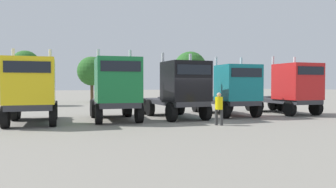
{
  "coord_description": "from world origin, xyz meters",
  "views": [
    {
      "loc": [
        -8.59,
        -17.0,
        2.17
      ],
      "look_at": [
        -0.3,
        2.77,
        1.51
      ],
      "focal_mm": 35.32,
      "sensor_mm": 36.0,
      "label": 1
    }
  ],
  "objects_px": {
    "semi_truck_red": "(292,88)",
    "visitor_in_hivis": "(219,106)",
    "semi_truck_black": "(180,89)",
    "semi_truck_yellow": "(31,90)",
    "semi_truck_teal": "(232,90)",
    "semi_truck_green": "(116,88)"
  },
  "relations": [
    {
      "from": "semi_truck_green",
      "to": "semi_truck_teal",
      "type": "relative_size",
      "value": 0.96
    },
    {
      "from": "semi_truck_green",
      "to": "semi_truck_black",
      "type": "relative_size",
      "value": 1.0
    },
    {
      "from": "semi_truck_teal",
      "to": "visitor_in_hivis",
      "type": "height_order",
      "value": "semi_truck_teal"
    },
    {
      "from": "semi_truck_black",
      "to": "visitor_in_hivis",
      "type": "height_order",
      "value": "semi_truck_black"
    },
    {
      "from": "semi_truck_teal",
      "to": "semi_truck_yellow",
      "type": "bearing_deg",
      "value": -84.65
    },
    {
      "from": "semi_truck_yellow",
      "to": "semi_truck_red",
      "type": "height_order",
      "value": "semi_truck_red"
    },
    {
      "from": "semi_truck_yellow",
      "to": "semi_truck_black",
      "type": "xyz_separation_m",
      "value": [
        8.51,
        -0.46,
        -0.03
      ]
    },
    {
      "from": "semi_truck_green",
      "to": "semi_truck_black",
      "type": "bearing_deg",
      "value": 92.71
    },
    {
      "from": "semi_truck_yellow",
      "to": "semi_truck_black",
      "type": "height_order",
      "value": "semi_truck_yellow"
    },
    {
      "from": "semi_truck_yellow",
      "to": "semi_truck_black",
      "type": "relative_size",
      "value": 0.97
    },
    {
      "from": "semi_truck_teal",
      "to": "visitor_in_hivis",
      "type": "distance_m",
      "value": 5.21
    },
    {
      "from": "semi_truck_yellow",
      "to": "semi_truck_green",
      "type": "xyz_separation_m",
      "value": [
        4.54,
        -0.21,
        0.05
      ]
    },
    {
      "from": "semi_truck_red",
      "to": "visitor_in_hivis",
      "type": "xyz_separation_m",
      "value": [
        -8.06,
        -3.36,
        -0.9
      ]
    },
    {
      "from": "semi_truck_green",
      "to": "semi_truck_teal",
      "type": "height_order",
      "value": "semi_truck_green"
    },
    {
      "from": "semi_truck_green",
      "to": "visitor_in_hivis",
      "type": "relative_size",
      "value": 3.63
    },
    {
      "from": "semi_truck_yellow",
      "to": "semi_truck_black",
      "type": "distance_m",
      "value": 8.52
    },
    {
      "from": "semi_truck_yellow",
      "to": "semi_truck_green",
      "type": "bearing_deg",
      "value": 92.22
    },
    {
      "from": "semi_truck_yellow",
      "to": "visitor_in_hivis",
      "type": "distance_m",
      "value": 9.96
    },
    {
      "from": "semi_truck_green",
      "to": "visitor_in_hivis",
      "type": "bearing_deg",
      "value": 55.99
    },
    {
      "from": "semi_truck_teal",
      "to": "semi_truck_red",
      "type": "height_order",
      "value": "semi_truck_red"
    },
    {
      "from": "semi_truck_teal",
      "to": "visitor_in_hivis",
      "type": "bearing_deg",
      "value": -35.16
    },
    {
      "from": "semi_truck_black",
      "to": "semi_truck_yellow",
      "type": "bearing_deg",
      "value": -92.33
    }
  ]
}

